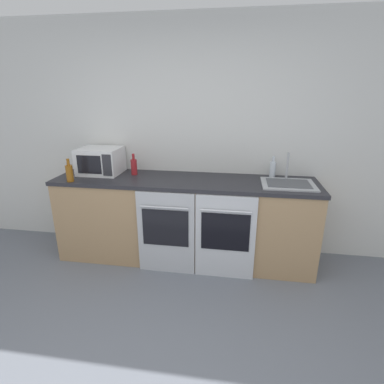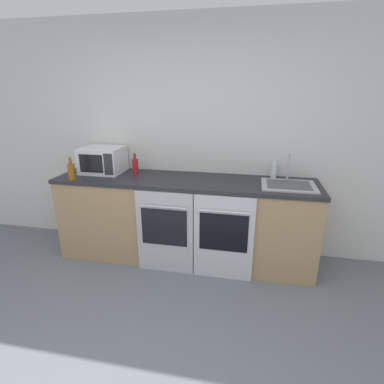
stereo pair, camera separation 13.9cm
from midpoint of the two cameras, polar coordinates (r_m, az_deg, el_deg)
The scene contains 9 objects.
wall_back at distance 3.46m, azimuth 0.96°, elevation 9.87°, with size 10.00×0.06×2.60m.
counter_back at distance 3.37m, azimuth -0.21°, elevation -5.19°, with size 2.80×0.66×0.94m.
oven_left at distance 3.10m, azimuth -3.93°, elevation -7.71°, with size 0.59×0.06×0.89m.
oven_right at distance 3.01m, azimuth 7.34°, elevation -8.69°, with size 0.59×0.06×0.89m.
microwave at distance 3.58m, azimuth -15.53°, elevation 5.92°, with size 0.45×0.39×0.29m.
bottle_clear at distance 3.37m, azimuth 16.50°, elevation 4.10°, with size 0.06×0.06×0.23m.
bottle_red at distance 3.43m, azimuth -9.61°, elevation 4.93°, with size 0.07×0.07×0.24m.
bottle_amber at distance 3.37m, azimuth -20.89°, elevation 3.71°, with size 0.07×0.07×0.24m.
sink at distance 3.14m, azimuth 19.14°, elevation 1.32°, with size 0.52×0.42×0.29m.
Camera 2 is at (0.69, -1.18, 1.84)m, focal length 28.00 mm.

